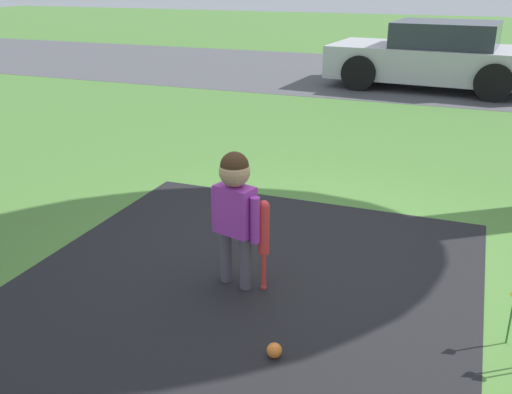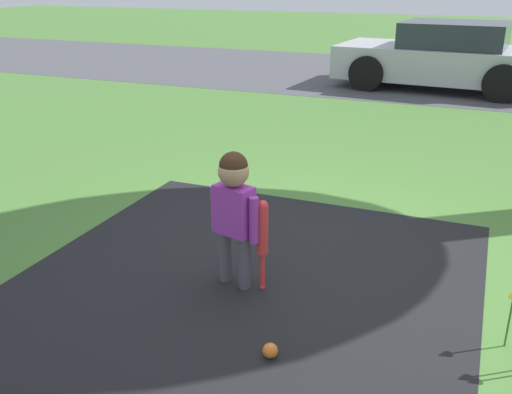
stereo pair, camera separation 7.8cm
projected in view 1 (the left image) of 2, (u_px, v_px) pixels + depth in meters
name	position (u px, v px, depth m)	size (l,w,h in m)	color
ground_plane	(320.00, 250.00, 4.66)	(60.00, 60.00, 0.00)	#477533
street_strip	(428.00, 77.00, 12.45)	(40.00, 6.00, 0.01)	#4C4C51
child	(235.00, 201.00, 3.91)	(0.40, 0.22, 1.00)	#4C4751
baseball_bat	(264.00, 233.00, 3.92)	(0.08, 0.08, 0.69)	red
sports_ball	(274.00, 350.00, 3.35)	(0.09, 0.09, 0.09)	orange
parked_car	(436.00, 56.00, 11.12)	(4.04, 2.27, 1.27)	#B7B7BC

